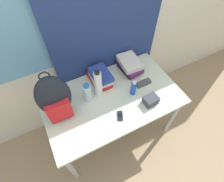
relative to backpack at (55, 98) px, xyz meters
The scene contains 13 objects.
ground_plane 1.13m from the backpack, 42.37° to the right, with size 12.00×12.00×0.00m, color #9E8466.
wall_back 0.70m from the backpack, 40.26° to the left, with size 6.00×0.06×2.50m.
curtain_blue 0.79m from the backpack, 28.43° to the left, with size 1.09×0.04×2.50m.
desk 0.57m from the backpack, ahead, with size 1.28×0.75×0.70m.
backpack is the anchor object (origin of this frame).
book_stack_left 0.52m from the backpack, 19.82° to the left, with size 0.20×0.29×0.12m.
book_stack_center 0.83m from the backpack, 12.00° to the left, with size 0.20×0.28×0.14m.
water_bottle 0.30m from the backpack, ahead, with size 0.08×0.08×0.21m.
sports_bottle 0.40m from the backpack, ahead, with size 0.07×0.07×0.30m.
sunscreen_bottle 0.70m from the backpack, ahead, with size 0.05×0.05×0.17m.
cell_phone 0.57m from the backpack, 31.03° to the right, with size 0.08×0.10×0.02m.
sunglasses_case 0.85m from the backpack, ahead, with size 0.15×0.06×0.04m.
camera_pouch 0.83m from the backpack, 19.50° to the right, with size 0.13×0.11×0.08m.
Camera 1 is at (-0.42, -0.45, 2.06)m, focal length 28.00 mm.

